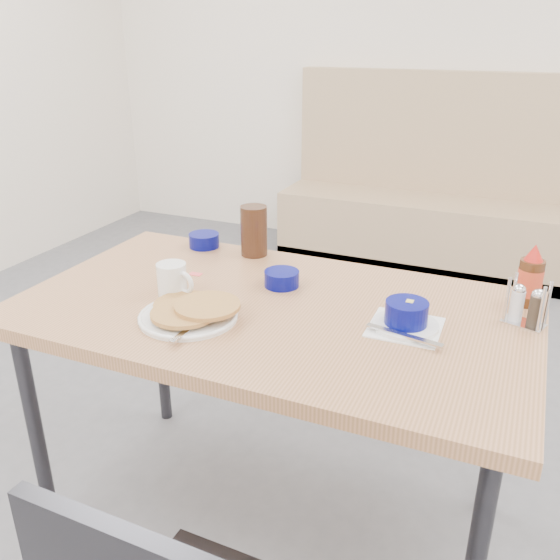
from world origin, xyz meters
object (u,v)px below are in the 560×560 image
at_px(creamer_bowl, 204,240).
at_px(pancake_plate, 190,312).
at_px(dining_table, 272,325).
at_px(syrup_bottle, 530,279).
at_px(coffee_mug, 173,279).
at_px(booth_bench, 429,211).
at_px(grits_setting, 406,317).
at_px(butter_bowl, 282,279).
at_px(amber_tumbler, 254,231).
at_px(condiment_caddy, 526,309).

bearing_deg(creamer_bowl, pancake_plate, -63.49).
relative_size(dining_table, syrup_bottle, 8.01).
bearing_deg(coffee_mug, syrup_bottle, 19.95).
height_order(booth_bench, grits_setting, booth_bench).
xyz_separation_m(butter_bowl, amber_tumbler, (-0.19, 0.21, 0.06)).
relative_size(booth_bench, pancake_plate, 6.79).
relative_size(coffee_mug, amber_tumbler, 0.73).
relative_size(amber_tumbler, syrup_bottle, 0.96).
xyz_separation_m(creamer_bowl, amber_tumbler, (0.19, 0.00, 0.06)).
bearing_deg(syrup_bottle, condiment_caddy, -90.00).
distance_m(booth_bench, creamer_bowl, 2.27).
relative_size(amber_tumbler, condiment_caddy, 1.35).
distance_m(pancake_plate, grits_setting, 0.56).
bearing_deg(booth_bench, pancake_plate, -93.47).
bearing_deg(syrup_bottle, booth_bench, 105.89).
distance_m(pancake_plate, amber_tumbler, 0.51).
distance_m(grits_setting, condiment_caddy, 0.31).
relative_size(booth_bench, grits_setting, 9.51).
height_order(pancake_plate, condiment_caddy, condiment_caddy).
relative_size(booth_bench, creamer_bowl, 18.17).
bearing_deg(grits_setting, booth_bench, 98.25).
xyz_separation_m(pancake_plate, butter_bowl, (0.13, 0.29, 0.00)).
relative_size(booth_bench, syrup_bottle, 10.87).
height_order(dining_table, coffee_mug, coffee_mug).
xyz_separation_m(dining_table, syrup_bottle, (0.64, 0.29, 0.14)).
distance_m(creamer_bowl, amber_tumbler, 0.20).
bearing_deg(pancake_plate, creamer_bowl, 116.51).
bearing_deg(grits_setting, syrup_bottle, 45.01).
relative_size(pancake_plate, coffee_mug, 2.29).
relative_size(booth_bench, amber_tumbler, 11.37).
height_order(dining_table, pancake_plate, pancake_plate).
height_order(dining_table, butter_bowl, butter_bowl).
xyz_separation_m(booth_bench, amber_tumbler, (-0.22, -2.19, 0.49)).
bearing_deg(booth_bench, grits_setting, -81.75).
xyz_separation_m(pancake_plate, syrup_bottle, (0.80, 0.44, 0.06)).
xyz_separation_m(dining_table, butter_bowl, (-0.03, 0.13, 0.08)).
relative_size(pancake_plate, creamer_bowl, 2.68).
bearing_deg(grits_setting, coffee_mug, -174.63).
distance_m(pancake_plate, condiment_caddy, 0.86).
bearing_deg(syrup_bottle, coffee_mug, -160.05).
xyz_separation_m(dining_table, coffee_mug, (-0.28, -0.05, 0.11)).
relative_size(dining_table, coffee_mug, 11.43).
bearing_deg(amber_tumbler, grits_setting, -29.38).
relative_size(booth_bench, coffee_mug, 15.51).
xyz_separation_m(creamer_bowl, syrup_bottle, (1.05, -0.05, 0.05)).
xyz_separation_m(pancake_plate, condiment_caddy, (0.80, 0.31, 0.02)).
relative_size(dining_table, condiment_caddy, 11.30).
height_order(coffee_mug, creamer_bowl, coffee_mug).
relative_size(butter_bowl, condiment_caddy, 0.83).
xyz_separation_m(creamer_bowl, condiment_caddy, (1.05, -0.18, 0.02)).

